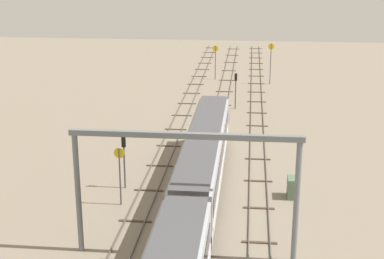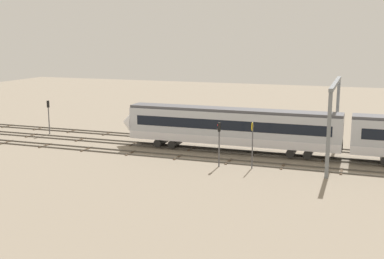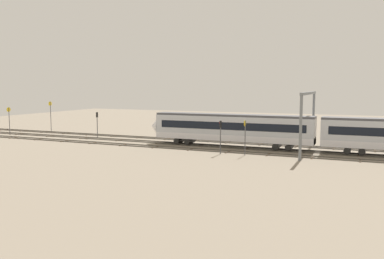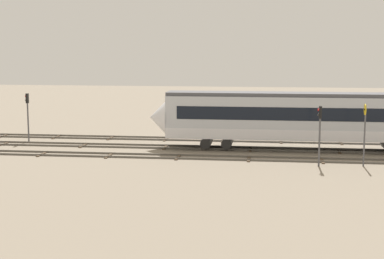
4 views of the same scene
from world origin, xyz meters
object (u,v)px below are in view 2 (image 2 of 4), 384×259
at_px(overhead_gantry, 334,104).
at_px(relay_cabinet, 253,134).
at_px(signal_light_trackside_departure, 219,138).
at_px(signal_light_trackside_approach, 48,112).
at_px(speed_sign_near_foreground, 252,139).

distance_m(overhead_gantry, relay_cabinet, 13.51).
relative_size(signal_light_trackside_departure, relay_cabinet, 2.72).
relative_size(signal_light_trackside_approach, signal_light_trackside_departure, 1.00).
relative_size(overhead_gantry, relay_cabinet, 8.67).
xyz_separation_m(speed_sign_near_foreground, signal_light_trackside_departure, (3.29, 0.39, -0.03)).
height_order(overhead_gantry, speed_sign_near_foreground, overhead_gantry).
xyz_separation_m(overhead_gantry, speed_sign_near_foreground, (7.25, 5.86, -3.07)).
xyz_separation_m(overhead_gantry, signal_light_trackside_approach, (36.57, -2.08, -3.09)).
xyz_separation_m(overhead_gantry, signal_light_trackside_departure, (10.54, 6.25, -3.10)).
height_order(signal_light_trackside_approach, signal_light_trackside_departure, signal_light_trackside_approach).
height_order(overhead_gantry, signal_light_trackside_departure, overhead_gantry).
xyz_separation_m(signal_light_trackside_departure, relay_cabinet, (-0.50, -13.63, -2.12)).
distance_m(signal_light_trackside_approach, signal_light_trackside_departure, 27.33).
height_order(speed_sign_near_foreground, signal_light_trackside_approach, speed_sign_near_foreground).
bearing_deg(overhead_gantry, signal_light_trackside_departure, 30.66).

